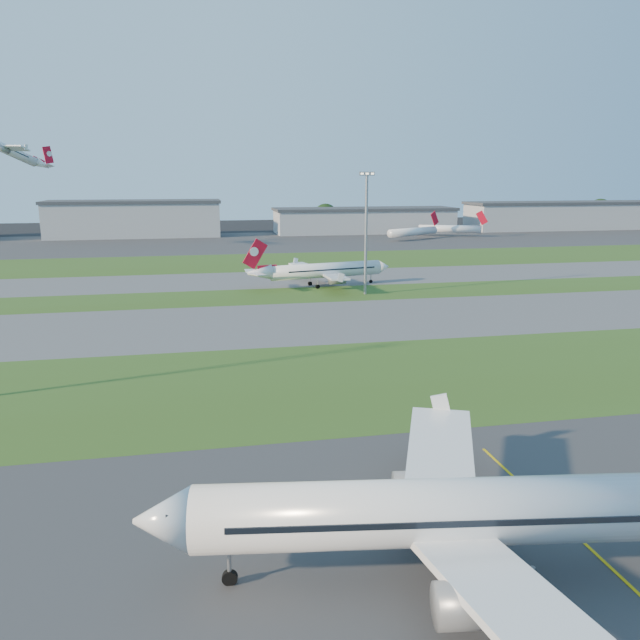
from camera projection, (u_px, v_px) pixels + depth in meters
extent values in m
cube|color=#37531B|center=(368.00, 379.00, 78.04)|extent=(300.00, 34.00, 0.01)
cube|color=#515154|center=(317.00, 321.00, 109.58)|extent=(300.00, 32.00, 0.01)
cube|color=#37531B|center=(295.00, 295.00, 133.46)|extent=(300.00, 18.00, 0.01)
cube|color=#515154|center=(281.00, 279.00, 154.48)|extent=(300.00, 26.00, 0.01)
cube|color=#37531B|center=(266.00, 262.00, 186.02)|extent=(300.00, 40.00, 0.01)
cube|color=#333335|center=(248.00, 242.00, 243.35)|extent=(400.00, 80.00, 0.01)
cylinder|color=white|center=(457.00, 512.00, 38.53)|extent=(32.88, 8.72, 4.13)
cube|color=white|center=(527.00, 615.00, 30.24)|extent=(6.53, 16.72, 1.68)
cube|color=white|center=(440.00, 458.00, 47.17)|extent=(10.68, 16.95, 1.68)
cylinder|color=gray|center=(478.00, 605.00, 32.75)|extent=(4.88, 3.12, 2.50)
cylinder|color=gray|center=(425.00, 488.00, 45.03)|extent=(4.88, 3.12, 2.50)
cylinder|color=white|center=(326.00, 270.00, 143.60)|extent=(26.93, 8.62, 3.39)
cube|color=red|center=(255.00, 254.00, 136.19)|extent=(5.74, 1.45, 6.76)
cube|color=white|center=(311.00, 268.00, 149.78)|extent=(9.37, 13.82, 1.38)
cube|color=white|center=(335.00, 277.00, 136.94)|extent=(4.63, 13.56, 1.38)
cylinder|color=gray|center=(319.00, 273.00, 148.74)|extent=(4.08, 2.75, 2.05)
cylinder|color=gray|center=(337.00, 280.00, 139.43)|extent=(4.08, 2.75, 2.05)
cube|color=red|center=(45.00, 135.00, 208.18)|extent=(4.23, 3.64, 6.18)
cube|color=white|center=(12.00, 147.00, 194.03)|extent=(12.09, 10.14, 1.26)
cylinder|color=gray|center=(6.00, 150.00, 194.38)|extent=(3.83, 3.65, 1.88)
cylinder|color=white|center=(413.00, 232.00, 250.02)|extent=(24.47, 15.01, 3.20)
cube|color=red|center=(435.00, 218.00, 256.97)|extent=(4.71, 2.69, 6.16)
cylinder|color=white|center=(450.00, 229.00, 264.04)|extent=(25.35, 12.54, 3.20)
cube|color=red|center=(482.00, 218.00, 260.71)|extent=(4.92, 2.18, 6.16)
cylinder|color=gray|center=(366.00, 236.00, 131.62)|extent=(0.60, 0.60, 25.00)
cube|color=gray|center=(367.00, 174.00, 128.72)|extent=(3.20, 0.50, 0.80)
cube|color=#FFF2CC|center=(367.00, 174.00, 128.72)|extent=(2.80, 0.70, 0.35)
cube|color=#979A9F|center=(135.00, 220.00, 261.83)|extent=(70.00, 22.00, 14.00)
cube|color=#383A3F|center=(133.00, 202.00, 260.12)|extent=(71.40, 23.00, 1.20)
cube|color=#979A9F|center=(364.00, 222.00, 281.42)|extent=(80.00, 22.00, 10.00)
cube|color=#383A3F|center=(365.00, 209.00, 280.16)|extent=(81.60, 23.00, 1.20)
cube|color=#979A9F|center=(565.00, 217.00, 300.33)|extent=(95.00, 22.00, 12.00)
cube|color=#383A3F|center=(566.00, 203.00, 298.85)|extent=(96.90, 23.00, 1.20)
cylinder|color=black|center=(196.00, 229.00, 278.29)|extent=(1.00, 1.00, 3.60)
sphere|color=black|center=(195.00, 220.00, 277.38)|extent=(9.90, 9.90, 9.90)
cylinder|color=black|center=(326.00, 226.00, 292.57)|extent=(1.00, 1.00, 4.20)
sphere|color=black|center=(326.00, 216.00, 291.51)|extent=(11.55, 11.55, 11.55)
cylinder|color=black|center=(476.00, 225.00, 305.06)|extent=(1.00, 1.00, 3.80)
sphere|color=black|center=(477.00, 216.00, 304.10)|extent=(10.45, 10.45, 10.45)
cylinder|color=black|center=(599.00, 221.00, 322.19)|extent=(1.00, 1.00, 4.60)
sphere|color=black|center=(600.00, 211.00, 321.03)|extent=(12.65, 12.65, 12.65)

